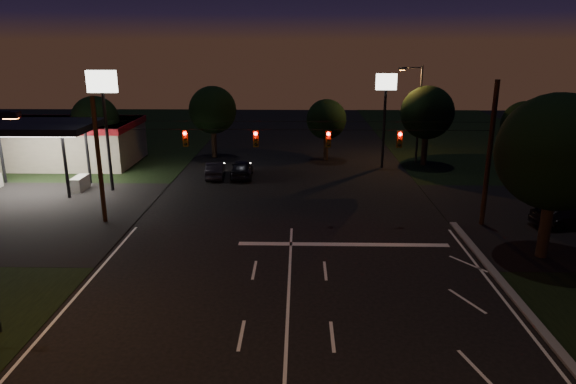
{
  "coord_description": "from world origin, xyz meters",
  "views": [
    {
      "loc": [
        0.46,
        -15.78,
        11.23
      ],
      "look_at": [
        -0.17,
        11.86,
        3.0
      ],
      "focal_mm": 32.0,
      "sensor_mm": 36.0,
      "label": 1
    }
  ],
  "objects_px": {
    "tree_right_near": "(555,153)",
    "car_oncoming_a": "(242,169)",
    "car_cross": "(572,216)",
    "utility_pole_right": "(481,225)",
    "car_oncoming_b": "(215,170)"
  },
  "relations": [
    {
      "from": "utility_pole_right",
      "to": "car_oncoming_b",
      "type": "distance_m",
      "value": 21.71
    },
    {
      "from": "tree_right_near",
      "to": "car_cross",
      "type": "relative_size",
      "value": 1.73
    },
    {
      "from": "car_oncoming_b",
      "to": "car_cross",
      "type": "height_order",
      "value": "car_cross"
    },
    {
      "from": "utility_pole_right",
      "to": "car_oncoming_b",
      "type": "xyz_separation_m",
      "value": [
        -18.64,
        11.1,
        0.66
      ]
    },
    {
      "from": "tree_right_near",
      "to": "car_cross",
      "type": "bearing_deg",
      "value": 49.56
    },
    {
      "from": "tree_right_near",
      "to": "car_oncoming_a",
      "type": "bearing_deg",
      "value": 138.16
    },
    {
      "from": "car_oncoming_a",
      "to": "car_cross",
      "type": "bearing_deg",
      "value": 150.01
    },
    {
      "from": "car_cross",
      "to": "utility_pole_right",
      "type": "bearing_deg",
      "value": 79.76
    },
    {
      "from": "utility_pole_right",
      "to": "tree_right_near",
      "type": "height_order",
      "value": "tree_right_near"
    },
    {
      "from": "utility_pole_right",
      "to": "car_cross",
      "type": "relative_size",
      "value": 1.78
    },
    {
      "from": "utility_pole_right",
      "to": "car_oncoming_b",
      "type": "bearing_deg",
      "value": 149.22
    },
    {
      "from": "utility_pole_right",
      "to": "car_cross",
      "type": "height_order",
      "value": "utility_pole_right"
    },
    {
      "from": "utility_pole_right",
      "to": "car_oncoming_a",
      "type": "xyz_separation_m",
      "value": [
        -16.41,
        11.23,
        0.75
      ]
    },
    {
      "from": "car_oncoming_a",
      "to": "car_cross",
      "type": "height_order",
      "value": "car_oncoming_a"
    },
    {
      "from": "car_oncoming_b",
      "to": "car_cross",
      "type": "xyz_separation_m",
      "value": [
        24.06,
        -11.37,
        0.07
      ]
    }
  ]
}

